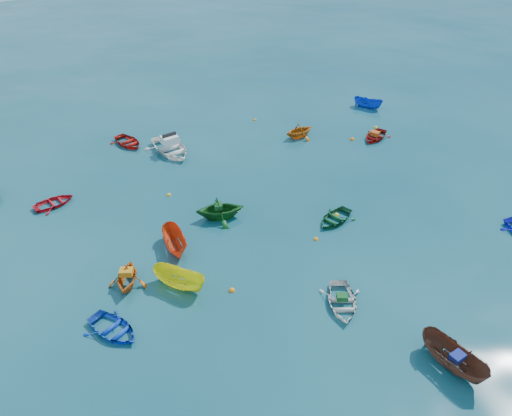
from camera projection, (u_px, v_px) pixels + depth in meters
ground at (306, 252)px, 29.26m from camera, size 160.00×160.00×0.00m
dinghy_blue_sw at (114, 332)px, 24.26m from camera, size 2.94×3.49×0.62m
dinghy_white_near at (342, 305)px, 25.76m from camera, size 3.60×3.79×0.64m
sampan_brown_mid at (451, 366)px, 22.59m from camera, size 1.43×3.50×1.34m
dinghy_orange_w at (128, 284)px, 27.04m from camera, size 3.20×3.29×1.32m
sampan_yellow_mid at (180, 287)px, 26.88m from camera, size 2.55×3.41×1.24m
dinghy_green_e at (334, 221)px, 31.89m from camera, size 3.20×2.59×0.59m
dinghy_red_nw at (55, 205)px, 33.39m from camera, size 2.78×2.05×0.56m
sampan_orange_n at (176, 249)px, 29.51m from camera, size 2.03×3.41×1.24m
dinghy_green_n at (220, 218)px, 32.14m from camera, size 3.89×3.68×1.61m
dinghy_red_ne at (375, 138)px, 41.55m from camera, size 3.41×2.88×0.60m
sampan_blue_far at (367, 107)px, 46.84m from camera, size 2.12×2.93×1.06m
dinghy_red_far at (128, 144)px, 40.62m from camera, size 2.60×3.36×0.64m
dinghy_orange_far at (299, 137)px, 41.75m from camera, size 2.75×2.40×1.39m
motorboat_white at (171, 152)px, 39.52m from camera, size 3.34×4.62×1.55m
tarp_green_a at (342, 297)px, 25.58m from camera, size 0.72×0.69×0.28m
tarp_blue_a at (457, 357)px, 22.02m from camera, size 0.66×0.51×0.31m
tarp_orange_a at (126, 272)px, 26.61m from camera, size 0.87×0.82×0.33m
tarp_green_b at (218, 206)px, 31.58m from camera, size 0.69×0.77×0.30m
tarp_orange_b at (375, 134)px, 41.21m from camera, size 0.73×0.84×0.34m
buoy_ye_a at (336, 215)px, 32.36m from camera, size 0.33×0.33×0.33m
buoy_or_b at (316, 239)px, 30.27m from camera, size 0.30×0.30×0.30m
buoy_or_c at (232, 291)px, 26.62m from camera, size 0.34×0.34×0.34m
buoy_ye_c at (169, 195)px, 34.33m from camera, size 0.33×0.33×0.33m
buoy_or_d at (352, 140)px, 41.33m from camera, size 0.38×0.38×0.38m
buoy_ye_d at (207, 211)px, 32.73m from camera, size 0.32×0.32×0.32m
buoy_or_e at (255, 120)px, 44.48m from camera, size 0.30×0.30×0.30m
buoy_ye_e at (376, 128)px, 43.14m from camera, size 0.38×0.38×0.38m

